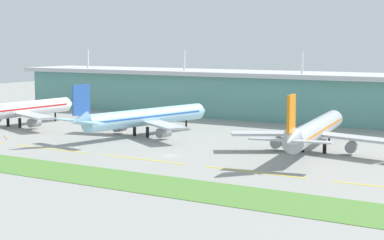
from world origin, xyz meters
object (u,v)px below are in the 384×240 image
(airliner_nearest, at_px, (16,110))
(airliner_near_middle, at_px, (144,117))
(airliner_far_middle, at_px, (315,130))
(safety_cone_right_wingtip, at_px, (6,138))
(safety_cone_nose_front, at_px, (5,136))

(airliner_nearest, bearing_deg, airliner_near_middle, 4.84)
(airliner_near_middle, height_order, airliner_far_middle, same)
(airliner_far_middle, height_order, safety_cone_right_wingtip, airliner_far_middle)
(safety_cone_nose_front, bearing_deg, airliner_near_middle, 34.57)
(airliner_near_middle, height_order, safety_cone_right_wingtip, airliner_near_middle)
(airliner_far_middle, height_order, safety_cone_nose_front, airliner_far_middle)
(airliner_near_middle, bearing_deg, airliner_nearest, -175.16)
(safety_cone_right_wingtip, bearing_deg, airliner_near_middle, 40.54)
(airliner_far_middle, bearing_deg, airliner_nearest, -177.70)
(airliner_nearest, distance_m, safety_cone_nose_front, 28.69)
(airliner_far_middle, relative_size, safety_cone_nose_front, 97.04)
(airliner_nearest, xyz_separation_m, safety_cone_right_wingtip, (21.59, -24.84, -6.10))
(airliner_near_middle, bearing_deg, safety_cone_right_wingtip, -139.46)
(airliner_far_middle, bearing_deg, safety_cone_right_wingtip, -162.89)
(airliner_near_middle, relative_size, safety_cone_right_wingtip, 89.50)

